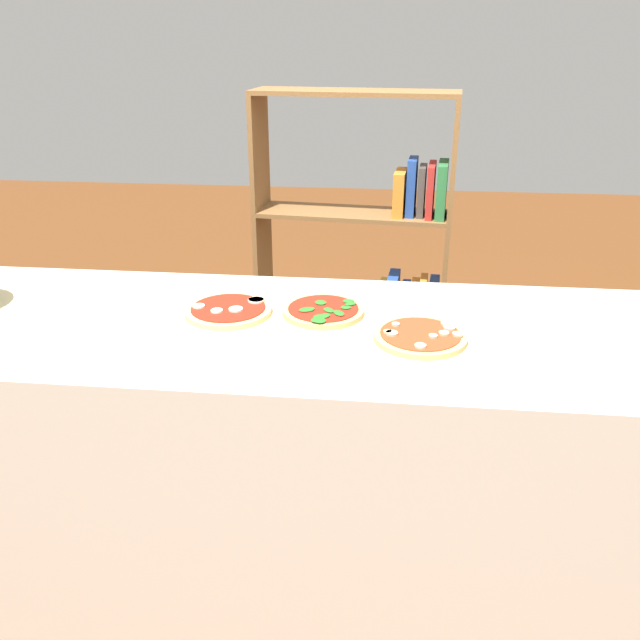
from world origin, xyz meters
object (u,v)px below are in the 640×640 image
(pizza_spinach_1, at_px, (323,311))
(pizza_mushroom_2, at_px, (420,336))
(pizza_mozzarella_0, at_px, (229,310))
(bookshelf, at_px, (376,280))

(pizza_spinach_1, height_order, pizza_mushroom_2, same)
(pizza_mozzarella_0, xyz_separation_m, bookshelf, (0.39, 1.03, -0.27))
(bookshelf, bearing_deg, pizza_mushroom_2, -83.21)
(pizza_mozzarella_0, relative_size, bookshelf, 0.17)
(pizza_spinach_1, bearing_deg, bookshelf, 82.77)
(pizza_mushroom_2, bearing_deg, pizza_spinach_1, 152.54)
(pizza_mushroom_2, distance_m, bookshelf, 1.19)
(pizza_mozzarella_0, bearing_deg, pizza_spinach_1, 5.09)
(pizza_mozzarella_0, distance_m, pizza_mushroom_2, 0.54)
(pizza_mushroom_2, bearing_deg, pizza_mozzarella_0, 167.84)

